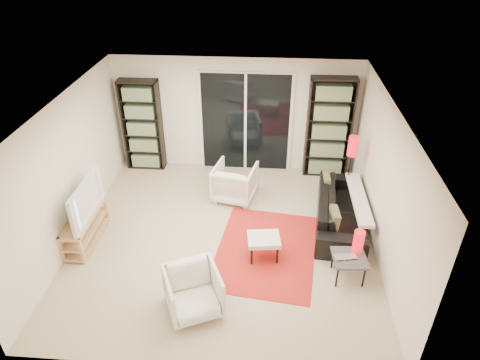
% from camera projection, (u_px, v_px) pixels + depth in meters
% --- Properties ---
extents(floor, '(5.00, 5.00, 0.00)m').
position_uv_depth(floor, '(224.00, 238.00, 7.34)').
color(floor, beige).
rests_on(floor, ground).
extents(wall_back, '(5.00, 0.02, 2.40)m').
position_uv_depth(wall_back, '(236.00, 115.00, 8.82)').
color(wall_back, white).
rests_on(wall_back, ground).
extents(wall_front, '(5.00, 0.02, 2.40)m').
position_uv_depth(wall_front, '(197.00, 301.00, 4.59)').
color(wall_front, white).
rests_on(wall_front, ground).
extents(wall_left, '(0.02, 5.00, 2.40)m').
position_uv_depth(wall_left, '(68.00, 172.00, 6.87)').
color(wall_left, white).
rests_on(wall_left, ground).
extents(wall_right, '(0.02, 5.00, 2.40)m').
position_uv_depth(wall_right, '(385.00, 185.00, 6.54)').
color(wall_right, white).
rests_on(wall_right, ground).
extents(ceiling, '(5.00, 5.00, 0.02)m').
position_uv_depth(ceiling, '(221.00, 107.00, 6.07)').
color(ceiling, white).
rests_on(ceiling, wall_back).
extents(sliding_door, '(1.92, 0.08, 2.16)m').
position_uv_depth(sliding_door, '(246.00, 123.00, 8.86)').
color(sliding_door, white).
rests_on(sliding_door, ground).
extents(bookshelf_left, '(0.80, 0.30, 1.95)m').
position_uv_depth(bookshelf_left, '(142.00, 126.00, 8.92)').
color(bookshelf_left, black).
rests_on(bookshelf_left, ground).
extents(bookshelf_right, '(0.90, 0.30, 2.10)m').
position_uv_depth(bookshelf_right, '(329.00, 128.00, 8.64)').
color(bookshelf_right, black).
rests_on(bookshelf_right, ground).
extents(tv_stand, '(0.39, 1.21, 0.50)m').
position_uv_depth(tv_stand, '(85.00, 228.00, 7.16)').
color(tv_stand, tan).
rests_on(tv_stand, floor).
extents(tv, '(0.16, 1.16, 0.67)m').
position_uv_depth(tv, '(79.00, 200.00, 6.85)').
color(tv, black).
rests_on(tv, tv_stand).
extents(rug, '(1.83, 2.32, 0.01)m').
position_uv_depth(rug, '(266.00, 250.00, 7.06)').
color(rug, red).
rests_on(rug, floor).
extents(sofa, '(1.05, 2.18, 0.61)m').
position_uv_depth(sofa, '(341.00, 210.00, 7.52)').
color(sofa, black).
rests_on(sofa, floor).
extents(armchair_back, '(0.90, 0.92, 0.71)m').
position_uv_depth(armchair_back, '(235.00, 182.00, 8.21)').
color(armchair_back, silver).
rests_on(armchair_back, floor).
extents(armchair_front, '(0.95, 0.96, 0.67)m').
position_uv_depth(armchair_front, '(193.00, 292.00, 5.85)').
color(armchair_front, silver).
rests_on(armchair_front, floor).
extents(ottoman, '(0.55, 0.47, 0.40)m').
position_uv_depth(ottoman, '(264.00, 240.00, 6.76)').
color(ottoman, silver).
rests_on(ottoman, floor).
extents(side_table, '(0.52, 0.52, 0.40)m').
position_uv_depth(side_table, '(349.00, 259.00, 6.37)').
color(side_table, '#424145').
rests_on(side_table, floor).
extents(laptop, '(0.37, 0.28, 0.03)m').
position_uv_depth(laptop, '(346.00, 259.00, 6.29)').
color(laptop, silver).
rests_on(laptop, side_table).
extents(table_lamp, '(0.16, 0.16, 0.36)m').
position_uv_depth(table_lamp, '(359.00, 241.00, 6.37)').
color(table_lamp, red).
rests_on(table_lamp, side_table).
extents(floor_lamp, '(0.21, 0.21, 1.38)m').
position_uv_depth(floor_lamp, '(352.00, 153.00, 7.74)').
color(floor_lamp, black).
rests_on(floor_lamp, floor).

